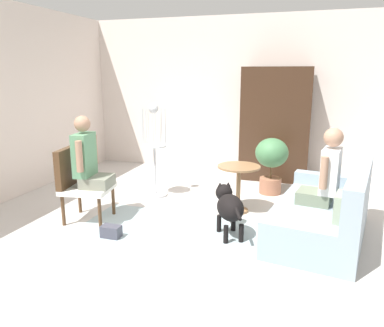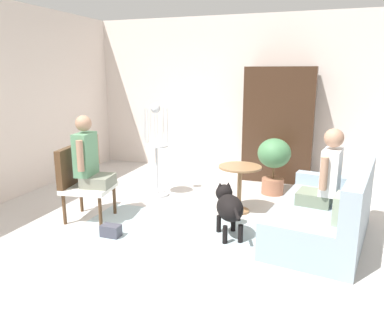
% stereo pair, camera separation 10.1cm
% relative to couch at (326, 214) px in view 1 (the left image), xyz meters
% --- Properties ---
extents(ground_plane, '(7.56, 7.56, 0.00)m').
position_rel_couch_xyz_m(ground_plane, '(-1.39, -0.43, -0.29)').
color(ground_plane, beige).
extents(back_wall, '(6.69, 0.12, 2.85)m').
position_rel_couch_xyz_m(back_wall, '(-1.39, 2.79, 1.14)').
color(back_wall, silver).
rests_on(back_wall, ground).
extents(area_rug, '(2.99, 1.85, 0.01)m').
position_rel_couch_xyz_m(area_rug, '(-1.37, -0.65, -0.28)').
color(area_rug, '#9EB2B7').
rests_on(area_rug, ground).
extents(couch, '(1.19, 1.85, 0.85)m').
position_rel_couch_xyz_m(couch, '(0.00, 0.00, 0.00)').
color(couch, '#8EA0AD').
rests_on(couch, ground).
extents(armchair, '(0.65, 0.64, 0.94)m').
position_rel_couch_xyz_m(armchair, '(-2.99, -0.36, 0.25)').
color(armchair, '#4C331E').
rests_on(armchair, ground).
extents(person_on_couch, '(0.47, 0.50, 0.87)m').
position_rel_couch_xyz_m(person_on_couch, '(-0.04, -0.01, 0.47)').
color(person_on_couch, slate).
extents(person_on_armchair, '(0.47, 0.52, 0.89)m').
position_rel_couch_xyz_m(person_on_armchair, '(-2.85, -0.34, 0.52)').
color(person_on_armchair, slate).
extents(round_end_table, '(0.57, 0.57, 0.64)m').
position_rel_couch_xyz_m(round_end_table, '(-1.12, 0.53, 0.17)').
color(round_end_table, olive).
rests_on(round_end_table, ground).
extents(dog, '(0.47, 0.72, 0.58)m').
position_rel_couch_xyz_m(dog, '(-1.07, -0.26, 0.07)').
color(dog, black).
rests_on(dog, ground).
extents(bird_cage_stand, '(0.36, 0.36, 1.41)m').
position_rel_couch_xyz_m(bird_cage_stand, '(-2.46, 0.83, 0.36)').
color(bird_cage_stand, silver).
rests_on(bird_cage_stand, ground).
extents(potted_plant, '(0.50, 0.50, 0.87)m').
position_rel_couch_xyz_m(potted_plant, '(-0.79, 1.49, 0.26)').
color(potted_plant, '#996047').
rests_on(potted_plant, ground).
extents(armoire_cabinet, '(1.16, 0.56, 1.94)m').
position_rel_couch_xyz_m(armoire_cabinet, '(-0.85, 2.38, 0.68)').
color(armoire_cabinet, '#382316').
rests_on(armoire_cabinet, ground).
extents(handbag, '(0.22, 0.14, 0.14)m').
position_rel_couch_xyz_m(handbag, '(-2.34, -0.74, -0.22)').
color(handbag, '#3F3F4C').
rests_on(handbag, ground).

